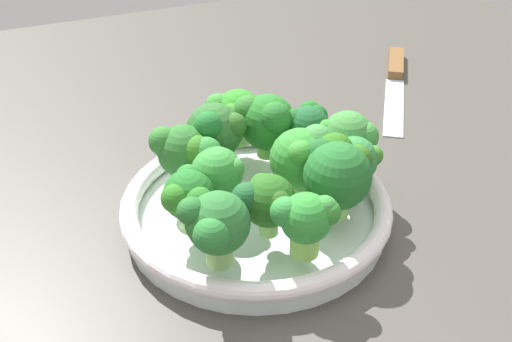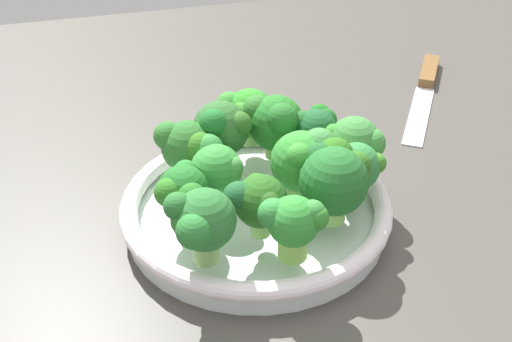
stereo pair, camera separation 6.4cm
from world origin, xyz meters
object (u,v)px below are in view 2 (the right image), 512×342
at_px(broccoli_floret_8, 294,222).
at_px(broccoli_floret_3, 246,113).
at_px(broccoli_floret_11, 186,147).
at_px(broccoli_floret_13, 215,165).
at_px(broccoli_floret_7, 201,222).
at_px(broccoli_floret_1, 258,201).
at_px(bowl, 256,209).
at_px(broccoli_floret_5, 221,129).
at_px(broccoli_floret_10, 334,177).
at_px(broccoli_floret_9, 316,128).
at_px(broccoli_floret_12, 355,143).
at_px(broccoli_floret_4, 275,122).
at_px(broccoli_floret_0, 183,191).
at_px(knife, 426,86).
at_px(broccoli_floret_6, 356,168).
at_px(broccoli_floret_2, 305,159).

bearing_deg(broccoli_floret_8, broccoli_floret_3, 86.73).
relative_size(broccoli_floret_11, broccoli_floret_13, 1.08).
bearing_deg(broccoli_floret_7, broccoli_floret_1, 22.65).
distance_m(broccoli_floret_1, broccoli_floret_3, 0.17).
relative_size(bowl, broccoli_floret_5, 3.67).
distance_m(broccoli_floret_5, broccoli_floret_10, 0.14).
relative_size(broccoli_floret_1, broccoli_floret_9, 0.97).
bearing_deg(broccoli_floret_3, broccoli_floret_8, -93.27).
distance_m(broccoli_floret_11, broccoli_floret_12, 0.18).
distance_m(broccoli_floret_3, broccoli_floret_12, 0.13).
bearing_deg(broccoli_floret_4, broccoli_floret_5, -177.20).
xyz_separation_m(broccoli_floret_5, broccoli_floret_12, (0.13, -0.05, -0.01)).
bearing_deg(broccoli_floret_1, broccoli_floret_0, 150.63).
distance_m(broccoli_floret_0, broccoli_floret_3, 0.16).
bearing_deg(broccoli_floret_12, broccoli_floret_5, 157.60).
bearing_deg(bowl, broccoli_floret_5, 107.34).
relative_size(broccoli_floret_9, broccoli_floret_13, 1.05).
xyz_separation_m(broccoli_floret_11, knife, (0.38, 0.19, -0.07)).
relative_size(bowl, broccoli_floret_0, 4.46).
bearing_deg(broccoli_floret_12, broccoli_floret_1, -150.95).
bearing_deg(broccoli_floret_3, bowl, -99.70).
xyz_separation_m(broccoli_floret_6, broccoli_floret_7, (-0.17, -0.06, 0.01)).
bearing_deg(broccoli_floret_13, broccoli_floret_9, 15.53).
distance_m(broccoli_floret_3, broccoli_floret_6, 0.15).
distance_m(broccoli_floret_3, broccoli_floret_13, 0.11).
bearing_deg(broccoli_floret_8, broccoli_floret_12, 46.34).
height_order(broccoli_floret_5, broccoli_floret_10, broccoli_floret_10).
bearing_deg(broccoli_floret_9, broccoli_floret_12, -48.62).
bearing_deg(broccoli_floret_0, broccoli_floret_1, -29.37).
xyz_separation_m(broccoli_floret_1, broccoli_floret_6, (0.11, 0.03, -0.00)).
distance_m(broccoli_floret_7, broccoli_floret_10, 0.14).
relative_size(broccoli_floret_6, knife, 0.25).
height_order(broccoli_floret_7, broccoli_floret_10, broccoli_floret_10).
bearing_deg(broccoli_floret_10, broccoli_floret_11, 140.42).
relative_size(broccoli_floret_8, knife, 0.27).
xyz_separation_m(broccoli_floret_0, broccoli_floret_2, (0.13, 0.01, 0.00)).
height_order(broccoli_floret_7, broccoli_floret_9, broccoli_floret_7).
height_order(broccoli_floret_12, broccoli_floret_13, broccoli_floret_12).
relative_size(broccoli_floret_1, broccoli_floret_2, 0.86).
bearing_deg(broccoli_floret_6, broccoli_floret_5, 141.51).
height_order(broccoli_floret_6, broccoli_floret_12, broccoli_floret_12).
bearing_deg(broccoli_floret_12, broccoli_floret_2, -162.08).
distance_m(broccoli_floret_5, broccoli_floret_9, 0.10).
distance_m(broccoli_floret_4, broccoli_floret_13, 0.10).
distance_m(broccoli_floret_6, broccoli_floret_9, 0.08).
xyz_separation_m(broccoli_floret_8, broccoli_floret_12, (0.10, 0.11, -0.00)).
relative_size(broccoli_floret_1, broccoli_floret_11, 0.94).
bearing_deg(knife, broccoli_floret_7, -141.30).
relative_size(broccoli_floret_4, broccoli_floret_7, 1.01).
relative_size(bowl, broccoli_floret_11, 4.19).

